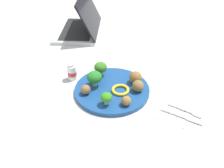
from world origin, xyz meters
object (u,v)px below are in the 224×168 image
object	(u,v)px
napkin	(183,114)
fork	(187,110)
broccoli_floret_center	(106,97)
broccoli_floret_far_rim	(101,68)
broccoli_floret_mid_left	(94,77)
meatball_back_left	(136,77)
pepper_ring_near_rim	(120,91)
meatball_front_left	(138,86)
meatball_mid_right	(86,90)
laptop	(81,25)
yogurt_bottle	(72,72)
plate	(112,90)
meatball_back_right	(126,101)
knife	(184,117)

from	to	relation	value
napkin	fork	world-z (taller)	fork
broccoli_floret_center	broccoli_floret_far_rim	world-z (taller)	broccoli_floret_far_rim
broccoli_floret_mid_left	meatball_back_left	size ratio (longest dim) A/B	1.27
pepper_ring_near_rim	napkin	bearing A→B (deg)	2.21
meatball_front_left	meatball_mid_right	bearing A→B (deg)	-146.92
meatball_back_left	meatball_front_left	world-z (taller)	meatball_back_left
meatball_mid_right	fork	world-z (taller)	meatball_mid_right
meatball_front_left	fork	size ratio (longest dim) A/B	0.36
meatball_back_left	fork	bearing A→B (deg)	-13.61
laptop	napkin	bearing A→B (deg)	-29.88
meatball_front_left	fork	xyz separation A→B (m)	(0.19, -0.01, -0.03)
broccoli_floret_center	yogurt_bottle	xyz separation A→B (m)	(-0.20, 0.09, -0.01)
yogurt_bottle	fork	bearing A→B (deg)	2.53
meatball_back_left	napkin	world-z (taller)	meatball_back_left
pepper_ring_near_rim	laptop	size ratio (longest dim) A/B	0.17
meatball_front_left	plate	bearing A→B (deg)	-160.22
plate	broccoli_floret_mid_left	world-z (taller)	broccoli_floret_mid_left
meatball_front_left	meatball_back_right	distance (m)	0.09
broccoli_floret_mid_left	meatball_mid_right	xyz separation A→B (m)	(-0.00, -0.06, -0.02)
broccoli_floret_center	meatball_back_left	bearing A→B (deg)	76.94
broccoli_floret_center	laptop	size ratio (longest dim) A/B	0.12
plate	napkin	world-z (taller)	plate
knife	meatball_back_right	bearing A→B (deg)	-166.87
broccoli_floret_center	broccoli_floret_mid_left	size ratio (longest dim) A/B	0.76
broccoli_floret_center	napkin	xyz separation A→B (m)	(0.25, 0.09, -0.04)
broccoli_floret_far_rim	laptop	distance (m)	0.45
napkin	laptop	bearing A→B (deg)	150.12
broccoli_floret_far_rim	napkin	bearing A→B (deg)	-8.48
broccoli_floret_mid_left	meatball_back_right	size ratio (longest dim) A/B	1.77
broccoli_floret_mid_left	meatball_back_right	world-z (taller)	broccoli_floret_mid_left
broccoli_floret_far_rim	pepper_ring_near_rim	world-z (taller)	broccoli_floret_far_rim
meatball_mid_right	yogurt_bottle	distance (m)	0.13
broccoli_floret_center	pepper_ring_near_rim	size ratio (longest dim) A/B	0.69
knife	laptop	bearing A→B (deg)	149.20
broccoli_floret_mid_left	pepper_ring_near_rim	bearing A→B (deg)	5.73
broccoli_floret_center	napkin	bearing A→B (deg)	20.58
pepper_ring_near_rim	laptop	bearing A→B (deg)	137.64
plate	yogurt_bottle	distance (m)	0.18
broccoli_floret_far_rim	napkin	size ratio (longest dim) A/B	0.33
meatball_mid_right	laptop	xyz separation A→B (m)	(-0.32, 0.46, 0.00)
meatball_back_left	fork	xyz separation A→B (m)	(0.22, -0.05, -0.03)
broccoli_floret_center	broccoli_floret_mid_left	xyz separation A→B (m)	(-0.09, 0.07, 0.01)
broccoli_floret_far_rim	yogurt_bottle	size ratio (longest dim) A/B	0.81
plate	meatball_back_left	distance (m)	0.10
pepper_ring_near_rim	fork	distance (m)	0.24
fork	meatball_back_left	bearing A→B (deg)	166.39
napkin	yogurt_bottle	xyz separation A→B (m)	(-0.45, -0.00, 0.03)
meatball_mid_right	knife	world-z (taller)	meatball_mid_right
laptop	meatball_back_right	bearing A→B (deg)	-42.87
laptop	knife	bearing A→B (deg)	-30.80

